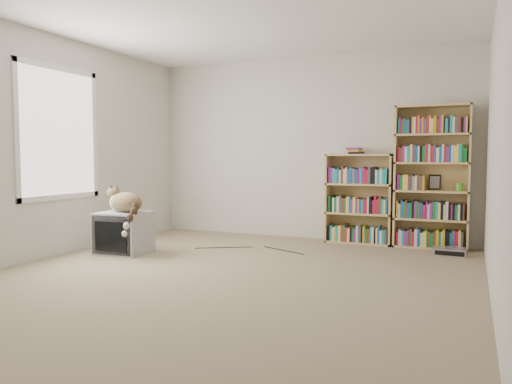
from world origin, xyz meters
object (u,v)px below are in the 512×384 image
at_px(cat, 126,205).
at_px(dvd_player, 449,251).
at_px(bookcase_tall, 432,181).
at_px(bookcase_short, 359,202).
at_px(crt_tv, 124,233).

height_order(cat, dvd_player, cat).
xyz_separation_m(bookcase_tall, bookcase_short, (-0.89, 0.00, -0.30)).
xyz_separation_m(cat, dvd_player, (3.46, 1.41, -0.53)).
xyz_separation_m(crt_tv, bookcase_short, (2.39, 1.79, 0.29)).
xyz_separation_m(bookcase_short, dvd_player, (1.13, -0.41, -0.49)).
xyz_separation_m(crt_tv, dvd_player, (3.52, 1.38, -0.20)).
relative_size(bookcase_short, dvd_player, 3.18).
height_order(cat, bookcase_tall, bookcase_tall).
distance_m(cat, dvd_player, 3.77).
distance_m(bookcase_tall, dvd_player, 0.93).
height_order(cat, bookcase_short, bookcase_short).
xyz_separation_m(cat, bookcase_tall, (3.22, 1.82, 0.27)).
relative_size(crt_tv, dvd_player, 1.61).
bearing_deg(bookcase_tall, dvd_player, -59.78).
bearing_deg(crt_tv, bookcase_short, 32.73).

